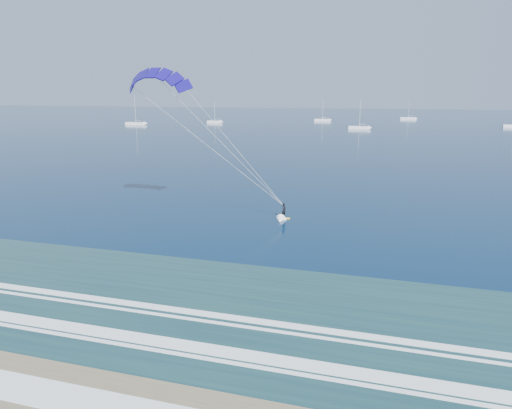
{
  "coord_description": "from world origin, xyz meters",
  "views": [
    {
      "loc": [
        15.41,
        -16.41,
        14.41
      ],
      "look_at": [
        2.88,
        27.31,
        3.32
      ],
      "focal_mm": 32.0,
      "sensor_mm": 36.0,
      "label": 1
    }
  ],
  "objects_px": {
    "sailboat_1": "(215,122)",
    "sailboat_2": "(322,120)",
    "sailboat_0": "(136,123)",
    "sailboat_4": "(408,118)",
    "sailboat_3": "(359,127)",
    "kitesurfer_rig": "(219,141)"
  },
  "relations": [
    {
      "from": "sailboat_0",
      "to": "sailboat_1",
      "type": "height_order",
      "value": "sailboat_0"
    },
    {
      "from": "sailboat_2",
      "to": "sailboat_3",
      "type": "bearing_deg",
      "value": -66.45
    },
    {
      "from": "sailboat_0",
      "to": "sailboat_3",
      "type": "bearing_deg",
      "value": 1.07
    },
    {
      "from": "sailboat_0",
      "to": "sailboat_4",
      "type": "height_order",
      "value": "sailboat_0"
    },
    {
      "from": "sailboat_1",
      "to": "sailboat_2",
      "type": "xyz_separation_m",
      "value": [
        49.5,
        31.34,
        0.0
      ]
    },
    {
      "from": "sailboat_0",
      "to": "sailboat_1",
      "type": "distance_m",
      "value": 38.34
    },
    {
      "from": "sailboat_2",
      "to": "sailboat_4",
      "type": "distance_m",
      "value": 53.66
    },
    {
      "from": "sailboat_2",
      "to": "sailboat_3",
      "type": "relative_size",
      "value": 0.94
    },
    {
      "from": "sailboat_3",
      "to": "sailboat_4",
      "type": "xyz_separation_m",
      "value": [
        22.22,
        81.34,
        -0.0
      ]
    },
    {
      "from": "sailboat_0",
      "to": "sailboat_2",
      "type": "relative_size",
      "value": 1.2
    },
    {
      "from": "sailboat_2",
      "to": "sailboat_4",
      "type": "relative_size",
      "value": 0.97
    },
    {
      "from": "sailboat_0",
      "to": "sailboat_4",
      "type": "distance_m",
      "value": 150.55
    },
    {
      "from": "sailboat_4",
      "to": "kitesurfer_rig",
      "type": "bearing_deg",
      "value": -97.19
    },
    {
      "from": "sailboat_0",
      "to": "sailboat_3",
      "type": "relative_size",
      "value": 1.14
    },
    {
      "from": "sailboat_3",
      "to": "sailboat_4",
      "type": "relative_size",
      "value": 1.03
    },
    {
      "from": "kitesurfer_rig",
      "to": "sailboat_2",
      "type": "height_order",
      "value": "kitesurfer_rig"
    },
    {
      "from": "kitesurfer_rig",
      "to": "sailboat_3",
      "type": "relative_size",
      "value": 1.61
    },
    {
      "from": "kitesurfer_rig",
      "to": "sailboat_3",
      "type": "bearing_deg",
      "value": 87.41
    },
    {
      "from": "sailboat_1",
      "to": "sailboat_4",
      "type": "relative_size",
      "value": 0.89
    },
    {
      "from": "sailboat_1",
      "to": "sailboat_4",
      "type": "bearing_deg",
      "value": 32.88
    },
    {
      "from": "sailboat_1",
      "to": "sailboat_3",
      "type": "height_order",
      "value": "sailboat_3"
    },
    {
      "from": "sailboat_3",
      "to": "sailboat_0",
      "type": "bearing_deg",
      "value": -178.93
    }
  ]
}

